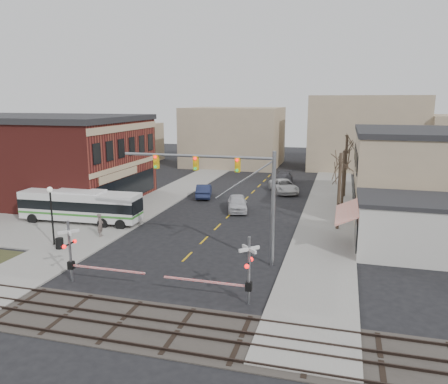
{
  "coord_description": "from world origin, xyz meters",
  "views": [
    {
      "loc": [
        10.7,
        -26.63,
        11.35
      ],
      "look_at": [
        0.88,
        9.02,
        3.5
      ],
      "focal_mm": 35.0,
      "sensor_mm": 36.0,
      "label": 1
    }
  ],
  "objects_px": {
    "transit_bus": "(80,206)",
    "trash_bin": "(60,243)",
    "car_d": "(284,179)",
    "car_c": "(284,186)",
    "rr_crossing_east": "(241,271)",
    "car_a": "(237,203)",
    "street_lamp": "(51,204)",
    "car_b": "(204,191)",
    "pedestrian_far": "(103,214)",
    "rr_crossing_west": "(76,253)",
    "pedestrian_near": "(100,225)",
    "traffic_signal_mast": "(231,182)"
  },
  "relations": [
    {
      "from": "car_c",
      "to": "car_d",
      "type": "bearing_deg",
      "value": 74.49
    },
    {
      "from": "street_lamp",
      "to": "trash_bin",
      "type": "relative_size",
      "value": 5.64
    },
    {
      "from": "car_b",
      "to": "pedestrian_far",
      "type": "xyz_separation_m",
      "value": [
        -5.6,
        -13.22,
        0.14
      ]
    },
    {
      "from": "street_lamp",
      "to": "car_b",
      "type": "height_order",
      "value": "street_lamp"
    },
    {
      "from": "street_lamp",
      "to": "pedestrian_far",
      "type": "height_order",
      "value": "street_lamp"
    },
    {
      "from": "trash_bin",
      "to": "pedestrian_far",
      "type": "height_order",
      "value": "pedestrian_far"
    },
    {
      "from": "transit_bus",
      "to": "trash_bin",
      "type": "bearing_deg",
      "value": -68.9
    },
    {
      "from": "car_a",
      "to": "rr_crossing_west",
      "type": "bearing_deg",
      "value": -120.15
    },
    {
      "from": "pedestrian_near",
      "to": "traffic_signal_mast",
      "type": "bearing_deg",
      "value": -117.85
    },
    {
      "from": "trash_bin",
      "to": "car_c",
      "type": "xyz_separation_m",
      "value": [
        13.71,
        25.79,
        0.28
      ]
    },
    {
      "from": "trash_bin",
      "to": "car_b",
      "type": "relative_size",
      "value": 0.17
    },
    {
      "from": "rr_crossing_east",
      "to": "trash_bin",
      "type": "bearing_deg",
      "value": 161.86
    },
    {
      "from": "rr_crossing_east",
      "to": "car_b",
      "type": "bearing_deg",
      "value": 112.34
    },
    {
      "from": "car_d",
      "to": "transit_bus",
      "type": "bearing_deg",
      "value": -128.2
    },
    {
      "from": "rr_crossing_west",
      "to": "trash_bin",
      "type": "relative_size",
      "value": 6.78
    },
    {
      "from": "rr_crossing_west",
      "to": "car_c",
      "type": "distance_m",
      "value": 31.99
    },
    {
      "from": "rr_crossing_west",
      "to": "street_lamp",
      "type": "distance_m",
      "value": 8.24
    },
    {
      "from": "street_lamp",
      "to": "car_a",
      "type": "relative_size",
      "value": 0.96
    },
    {
      "from": "rr_crossing_west",
      "to": "car_a",
      "type": "distance_m",
      "value": 21.07
    },
    {
      "from": "traffic_signal_mast",
      "to": "rr_crossing_east",
      "type": "height_order",
      "value": "traffic_signal_mast"
    },
    {
      "from": "car_c",
      "to": "car_d",
      "type": "height_order",
      "value": "car_d"
    },
    {
      "from": "car_a",
      "to": "pedestrian_far",
      "type": "bearing_deg",
      "value": -158.89
    },
    {
      "from": "car_b",
      "to": "car_d",
      "type": "height_order",
      "value": "car_d"
    },
    {
      "from": "trash_bin",
      "to": "car_a",
      "type": "distance_m",
      "value": 18.53
    },
    {
      "from": "traffic_signal_mast",
      "to": "pedestrian_near",
      "type": "height_order",
      "value": "traffic_signal_mast"
    },
    {
      "from": "car_b",
      "to": "pedestrian_far",
      "type": "height_order",
      "value": "pedestrian_far"
    },
    {
      "from": "rr_crossing_east",
      "to": "car_a",
      "type": "relative_size",
      "value": 1.15
    },
    {
      "from": "rr_crossing_east",
      "to": "street_lamp",
      "type": "relative_size",
      "value": 1.2
    },
    {
      "from": "car_a",
      "to": "transit_bus",
      "type": "bearing_deg",
      "value": -162.46
    },
    {
      "from": "street_lamp",
      "to": "car_c",
      "type": "relative_size",
      "value": 0.8
    },
    {
      "from": "car_a",
      "to": "car_c",
      "type": "height_order",
      "value": "car_a"
    },
    {
      "from": "rr_crossing_east",
      "to": "trash_bin",
      "type": "height_order",
      "value": "rr_crossing_east"
    },
    {
      "from": "car_b",
      "to": "pedestrian_near",
      "type": "distance_m",
      "value": 17.34
    },
    {
      "from": "traffic_signal_mast",
      "to": "car_c",
      "type": "xyz_separation_m",
      "value": [
        0.44,
        24.62,
        -4.98
      ]
    },
    {
      "from": "trash_bin",
      "to": "car_c",
      "type": "distance_m",
      "value": 29.21
    },
    {
      "from": "street_lamp",
      "to": "pedestrian_near",
      "type": "distance_m",
      "value": 4.45
    },
    {
      "from": "traffic_signal_mast",
      "to": "car_d",
      "type": "bearing_deg",
      "value": 90.45
    },
    {
      "from": "rr_crossing_west",
      "to": "pedestrian_far",
      "type": "distance_m",
      "value": 13.51
    },
    {
      "from": "trash_bin",
      "to": "car_a",
      "type": "bearing_deg",
      "value": 56.21
    },
    {
      "from": "street_lamp",
      "to": "car_a",
      "type": "bearing_deg",
      "value": 52.45
    },
    {
      "from": "pedestrian_near",
      "to": "transit_bus",
      "type": "bearing_deg",
      "value": 34.14
    },
    {
      "from": "car_c",
      "to": "car_d",
      "type": "relative_size",
      "value": 1.03
    },
    {
      "from": "pedestrian_near",
      "to": "pedestrian_far",
      "type": "relative_size",
      "value": 1.21
    },
    {
      "from": "transit_bus",
      "to": "rr_crossing_west",
      "type": "relative_size",
      "value": 2.07
    },
    {
      "from": "street_lamp",
      "to": "pedestrian_far",
      "type": "xyz_separation_m",
      "value": [
        0.37,
        6.69,
        -2.5
      ]
    },
    {
      "from": "rr_crossing_east",
      "to": "car_d",
      "type": "distance_m",
      "value": 36.18
    },
    {
      "from": "rr_crossing_east",
      "to": "trash_bin",
      "type": "relative_size",
      "value": 6.78
    },
    {
      "from": "car_d",
      "to": "pedestrian_near",
      "type": "distance_m",
      "value": 29.74
    },
    {
      "from": "rr_crossing_east",
      "to": "car_a",
      "type": "height_order",
      "value": "rr_crossing_east"
    },
    {
      "from": "rr_crossing_east",
      "to": "car_d",
      "type": "relative_size",
      "value": 0.99
    }
  ]
}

